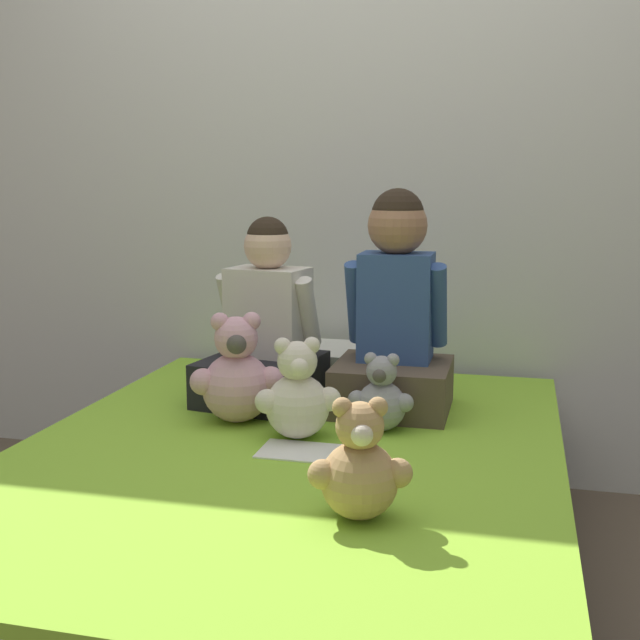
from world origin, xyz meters
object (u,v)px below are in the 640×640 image
Objects in this scene: sign_card at (300,451)px; pillow_at_headboard at (347,364)px; child_on_left at (265,332)px; teddy_bear_held_by_left_child at (237,376)px; teddy_bear_held_by_right_child at (381,398)px; teddy_bear_at_foot_of_bed at (360,468)px; child_on_right at (395,319)px; bed at (287,523)px; teddy_bear_between_children at (298,396)px.

pillow_at_headboard is at bearing 93.17° from sign_card.
child_on_left is at bearing 117.59° from sign_card.
pillow_at_headboard reaches higher than sign_card.
teddy_bear_held_by_right_child is (0.42, 0.02, -0.04)m from teddy_bear_held_by_left_child.
teddy_bear_at_foot_of_bed is 0.44m from sign_card.
child_on_right is 2.08× the size of teddy_bear_held_by_left_child.
bed is 0.57m from teddy_bear_at_foot_of_bed.
bed is at bearing -116.50° from child_on_right.
teddy_bear_between_children is (0.01, 0.09, 0.33)m from bed.
sign_card is at bearing -31.00° from bed.
child_on_right is at bearing 38.07° from teddy_bear_between_children.
teddy_bear_between_children is 0.62× the size of pillow_at_headboard.
teddy_bear_held_by_right_child is at bearing -20.15° from child_on_left.
teddy_bear_held_by_left_child is 0.42m from teddy_bear_held_by_right_child.
bed is at bearing -90.00° from pillow_at_headboard.
child_on_right is at bearing 69.67° from sign_card.
teddy_bear_held_by_right_child reaches higher than pillow_at_headboard.
teddy_bear_held_by_right_child reaches higher than sign_card.
teddy_bear_held_by_left_child is (-0.20, 0.19, 0.35)m from bed.
teddy_bear_between_children is at bearing 108.35° from sign_card.
pillow_at_headboard is (0.20, 0.57, -0.08)m from teddy_bear_held_by_left_child.
teddy_bear_at_foot_of_bed is (0.47, -0.83, -0.11)m from child_on_left.
bed is 6.66× the size of teddy_bear_between_children.
child_on_left is 1.30× the size of pillow_at_headboard.
bed is 0.65m from child_on_left.
child_on_right is 3.21× the size of sign_card.
teddy_bear_held_by_right_child is (0.22, 0.21, 0.31)m from bed.
teddy_bear_held_by_left_child reaches higher than pillow_at_headboard.
child_on_right is 0.44m from teddy_bear_between_children.
child_on_right reaches higher than teddy_bear_between_children.
child_on_left is 2.78× the size of sign_card.
pillow_at_headboard reaches higher than bed.
bed is at bearing -63.16° from teddy_bear_held_by_left_child.
bed is at bearing -56.29° from child_on_left.
child_on_left is 2.61× the size of teddy_bear_held_by_right_child.
sign_card reaches higher than bed.
child_on_right is (0.22, 0.44, 0.49)m from bed.
child_on_left is 0.57m from sign_card.
sign_card is at bearing -93.01° from teddy_bear_between_children.
teddy_bear_held_by_left_child is 0.72× the size of pillow_at_headboard.
teddy_bear_between_children is 1.34× the size of sign_card.
bed is 0.34m from teddy_bear_between_children.
teddy_bear_between_children is (0.21, -0.36, -0.10)m from child_on_left.
teddy_bear_held_by_right_child is at bearing -90.33° from child_on_right.
pillow_at_headboard is at bearing 86.69° from teddy_bear_at_foot_of_bed.
teddy_bear_held_by_right_child is at bearing -68.48° from pillow_at_headboard.
sign_card is at bearing -110.71° from child_on_right.
sign_card is (0.04, -0.78, -0.05)m from pillow_at_headboard.
sign_card is (-0.23, 0.36, -0.11)m from teddy_bear_at_foot_of_bed.
pillow_at_headboard is (0.20, 0.31, -0.16)m from child_on_left.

